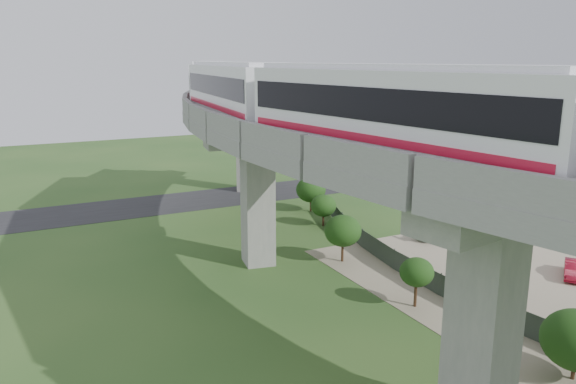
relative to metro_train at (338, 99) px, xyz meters
name	(u,v)px	position (x,y,z in m)	size (l,w,h in m)	color
ground	(321,325)	(-0.35, 0.78, -12.31)	(160.00, 160.00, 0.00)	#274B1E
dirt_lot	(529,291)	(13.65, -1.22, -12.29)	(18.00, 26.00, 0.04)	gray
asphalt_road	(171,203)	(-0.35, 30.78, -12.29)	(60.00, 8.00, 0.03)	#232326
viaduct	(384,157)	(3.49, 0.78, -3.26)	(19.58, 73.98, 11.40)	#99968E
metro_train	(338,99)	(0.00, 0.00, 0.00)	(11.08, 61.34, 3.64)	silver
fence	(456,281)	(9.40, 0.78, -11.56)	(3.87, 38.73, 1.50)	#2D382D
tree_0	(311,190)	(10.70, 21.64, -10.18)	(2.83, 2.83, 3.34)	#382314
tree_1	(323,206)	(9.34, 16.98, -10.50)	(2.25, 2.25, 2.77)	#382314
tree_2	(343,231)	(6.00, 8.61, -9.98)	(2.65, 2.65, 3.45)	#382314
tree_3	(417,272)	(5.75, 0.26, -10.14)	(2.00, 2.00, 3.03)	#382314
car_red	(574,269)	(18.13, -0.95, -11.71)	(1.17, 3.36, 1.11)	maroon
car_dark	(438,231)	(15.87, 9.69, -11.67)	(1.69, 4.15, 1.20)	black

